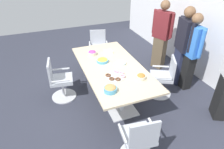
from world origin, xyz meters
TOP-DOWN VIEW (x-y plane):
  - ground_plane at (0.00, 0.00)m, footprint 10.00×10.00m
  - back_wall at (0.00, 2.40)m, footprint 8.00×0.10m
  - conference_table at (0.00, 0.00)m, footprint 2.40×1.20m
  - office_chair_0 at (0.36, 1.08)m, footprint 0.73×0.73m
  - office_chair_1 at (-1.67, 0.23)m, footprint 0.66×0.66m
  - office_chair_2 at (-0.34, -1.08)m, footprint 0.62×0.62m
  - office_chair_3 at (1.67, -0.22)m, footprint 0.60×0.60m
  - person_standing_0 at (-0.77, 1.68)m, footprint 0.60×0.37m
  - person_standing_1 at (0.08, 1.70)m, footprint 0.61×0.31m
  - person_standing_2 at (0.29, 1.73)m, footprint 0.61×0.24m
  - snack_bowl_pretzels at (0.64, 0.34)m, footprint 0.17×0.17m
  - snack_bowl_cookies at (0.80, -0.34)m, footprint 0.23×0.23m
  - snack_bowl_chips_yellow at (-0.26, -0.12)m, footprint 0.25×0.25m
  - snack_bowl_candy_mix at (-0.67, -0.23)m, footprint 0.20×0.20m
  - donut_platter at (0.39, -0.08)m, footprint 0.38×0.38m
  - plate_stack at (-0.03, 0.21)m, footprint 0.22×0.22m
  - napkin_pile at (-0.64, 0.16)m, footprint 0.16×0.16m

SIDE VIEW (x-z plane):
  - ground_plane at x=0.00m, z-range -0.01..0.00m
  - office_chair_0 at x=0.36m, z-range -0.05..0.86m
  - office_chair_1 at x=-1.67m, z-range -0.05..0.86m
  - office_chair_2 at x=-0.34m, z-range -0.05..0.86m
  - office_chair_3 at x=1.67m, z-range -0.05..0.86m
  - conference_table at x=0.00m, z-range 0.25..1.00m
  - plate_stack at x=-0.03m, z-range 0.75..0.79m
  - donut_platter at x=0.39m, z-range 0.75..0.79m
  - napkin_pile at x=-0.64m, z-range 0.75..0.81m
  - snack_bowl_chips_yellow at x=-0.26m, z-range 0.75..0.83m
  - snack_bowl_candy_mix at x=-0.67m, z-range 0.75..0.85m
  - snack_bowl_pretzels at x=0.64m, z-range 0.75..0.85m
  - snack_bowl_cookies at x=0.80m, z-range 0.75..0.87m
  - person_standing_2 at x=0.29m, z-range 0.04..1.80m
  - person_standing_0 at x=-0.77m, z-range 0.05..1.86m
  - person_standing_1 at x=0.08m, z-range 0.05..1.90m
  - back_wall at x=0.00m, z-range 0.00..2.80m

